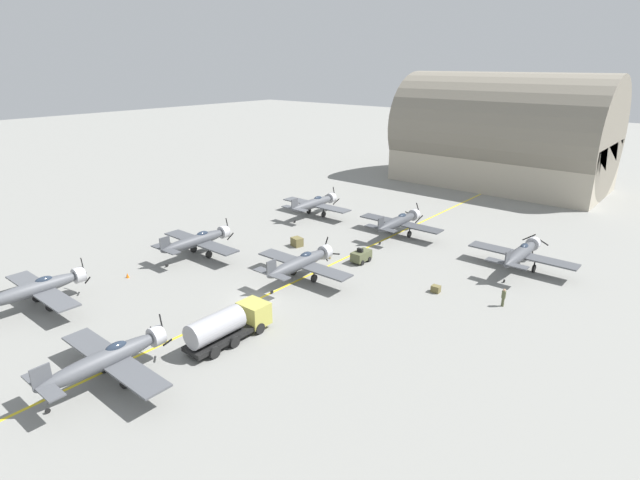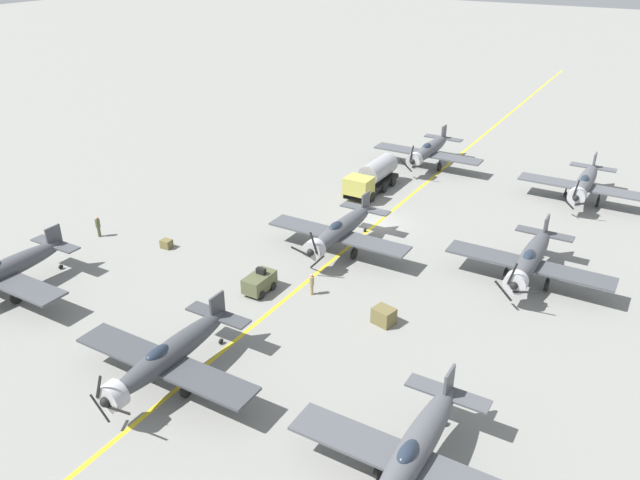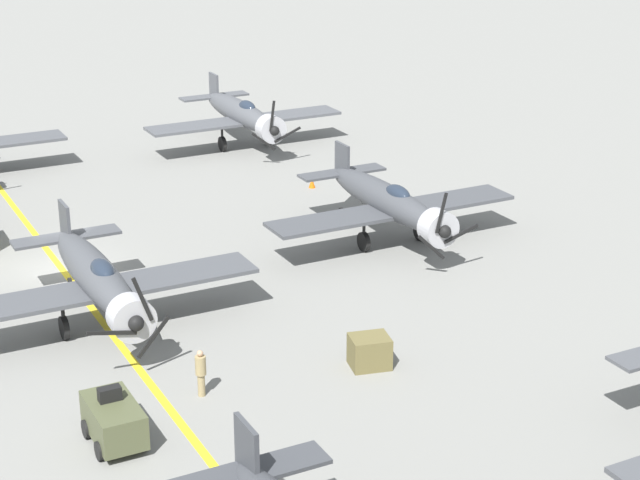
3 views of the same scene
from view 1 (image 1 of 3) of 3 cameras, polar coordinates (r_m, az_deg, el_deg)
The scene contains 17 objects.
ground_plane at distance 50.58m, azimuth -7.23°, elevation -6.78°, with size 400.00×400.00×0.00m, color gray.
taxiway_stripe at distance 50.58m, azimuth -7.23°, elevation -6.78°, with size 0.30×160.00×0.01m, color yellow.
airplane_far_right at distance 60.77m, azimuth 22.01°, elevation -1.42°, with size 12.00×9.98×3.65m.
airplane_mid_left at distance 62.20m, azimuth -13.80°, elevation -0.05°, with size 12.00×9.98×3.77m.
airplane_mid_center at distance 53.85m, azimuth -2.15°, elevation -2.59°, with size 12.00×9.98×3.73m.
airplane_far_left at distance 76.47m, azimuth -0.62°, elevation 4.21°, with size 12.00×9.98×3.77m.
airplane_near_center at distance 40.45m, azimuth -23.09°, elevation -12.35°, with size 12.00×9.98×3.79m.
airplane_near_left at distance 54.94m, azimuth -29.64°, elevation -4.84°, with size 12.00×9.98×3.79m.
airplane_far_center at distance 68.42m, azimuth 9.02°, elevation 2.09°, with size 12.00×9.98×3.71m.
fuel_tanker at distance 43.36m, azimuth -10.42°, elevation -9.49°, with size 2.68×8.00×2.98m.
tow_tractor at distance 59.20m, azimuth 4.73°, elevation -1.80°, with size 1.57×2.60×1.79m.
ground_crew_walking at distance 51.65m, azimuth 20.23°, elevation -6.10°, with size 0.40×0.40×1.84m.
ground_crew_inspecting at distance 59.91m, azimuth 1.16°, elevation -1.35°, with size 0.36×0.36×1.67m.
supply_crate_by_tanker at distance 52.97m, azimuth 13.09°, elevation -5.47°, with size 0.86×0.72×0.72m, color brown.
supply_crate_mid_lane at distance 64.24m, azimuth -2.65°, elevation -0.21°, with size 1.37×1.14×1.14m, color brown.
traffic_cone at distance 58.90m, azimuth -21.15°, elevation -3.79°, with size 0.36×0.36×0.55m, color orange.
hangar at distance 102.00m, azimuth 20.01°, elevation 10.76°, with size 37.36×20.98×20.98m.
Camera 1 is at (33.61, -30.43, 22.40)m, focal length 28.00 mm.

